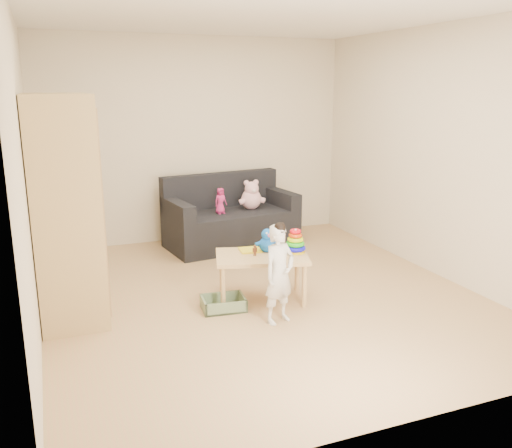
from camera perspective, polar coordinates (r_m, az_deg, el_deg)
name	(u,v)px	position (r m, az deg, el deg)	size (l,w,h in m)	color
room	(261,162)	(5.00, 0.52, 6.52)	(4.50, 4.50, 4.50)	tan
wardrobe	(65,208)	(4.94, -19.48, 1.61)	(0.53, 1.07, 1.92)	tan
sofa	(232,228)	(6.88, -2.59, -0.45)	(1.60, 0.80, 0.45)	black
play_table	(262,277)	(5.14, 0.61, -5.65)	(0.85, 0.54, 0.45)	tan
storage_bin	(223,303)	(4.99, -3.45, -8.32)	(0.39, 0.29, 0.12)	#6A825E
toddler	(279,276)	(4.61, 2.46, -5.45)	(0.31, 0.21, 0.84)	silver
pink_bear	(251,197)	(6.91, -0.51, 2.88)	(0.28, 0.24, 0.32)	#FFBBCA
doll	(221,201)	(6.67, -3.75, 2.43)	(0.16, 0.11, 0.32)	#DE297A
ring_stacker	(295,243)	(5.13, 4.16, -2.03)	(0.20, 0.20, 0.23)	#DAB70B
brown_bottle	(281,237)	(5.25, 2.67, -1.43)	(0.09, 0.09, 0.25)	black
blue_plush	(267,240)	(5.13, 1.14, -1.68)	(0.19, 0.15, 0.23)	blue
wooden_figure	(255,250)	(5.02, -0.12, -2.79)	(0.04, 0.03, 0.11)	brown
yellow_book	(250,250)	(5.19, -0.64, -2.75)	(0.20, 0.20, 0.01)	yellow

